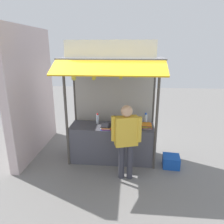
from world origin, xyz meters
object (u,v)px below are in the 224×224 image
object	(u,v)px
banana_bunch_inner_left	(94,76)
vendor_person	(126,136)
banana_bunch_inner_right	(74,76)
plastic_crate	(171,161)
magazine_stack_front_left	(106,127)
banana_bunch_leftmost	(121,75)
magazine_stack_center	(147,126)
water_bottle_left	(98,119)
banana_bunch_rightmost	(136,74)
water_bottle_rear_center	(123,119)
magazine_stack_far_left	(136,129)
water_bottle_back_left	(146,119)

from	to	relation	value
banana_bunch_inner_left	vendor_person	size ratio (longest dim) A/B	0.19
banana_bunch_inner_right	plastic_crate	xyz separation A→B (m)	(2.17, 0.21, -1.99)
magazine_stack_front_left	banana_bunch_leftmost	world-z (taller)	banana_bunch_leftmost
magazine_stack_center	banana_bunch_inner_left	distance (m)	1.72
water_bottle_left	magazine_stack_center	size ratio (longest dim) A/B	0.92
plastic_crate	water_bottle_left	bearing A→B (deg)	168.79
vendor_person	plastic_crate	bearing A→B (deg)	-170.32
water_bottle_left	banana_bunch_leftmost	distance (m)	1.41
water_bottle_left	banana_bunch_rightmost	world-z (taller)	banana_bunch_rightmost
water_bottle_rear_center	banana_bunch_inner_right	world-z (taller)	banana_bunch_inner_right
vendor_person	banana_bunch_leftmost	bearing A→B (deg)	-84.96
magazine_stack_far_left	plastic_crate	distance (m)	1.15
magazine_stack_front_left	water_bottle_back_left	bearing A→B (deg)	22.84
banana_bunch_rightmost	banana_bunch_inner_right	size ratio (longest dim) A/B	0.77
banana_bunch_inner_right	vendor_person	size ratio (longest dim) A/B	0.20
water_bottle_back_left	magazine_stack_center	xyz separation A→B (m)	(0.02, -0.21, -0.09)
water_bottle_back_left	water_bottle_rear_center	xyz separation A→B (m)	(-0.54, 0.04, -0.03)
magazine_stack_center	banana_bunch_rightmost	size ratio (longest dim) A/B	1.16
banana_bunch_inner_left	magazine_stack_center	bearing A→B (deg)	19.74
vendor_person	water_bottle_left	bearing A→B (deg)	-68.72
water_bottle_left	banana_bunch_leftmost	size ratio (longest dim) A/B	0.95
vendor_person	magazine_stack_front_left	bearing A→B (deg)	-68.22
water_bottle_left	water_bottle_back_left	world-z (taller)	water_bottle_back_left
water_bottle_back_left	vendor_person	distance (m)	1.06
vendor_person	plastic_crate	size ratio (longest dim) A/B	4.26
banana_bunch_inner_left	banana_bunch_leftmost	world-z (taller)	same
water_bottle_left	water_bottle_rear_center	world-z (taller)	water_bottle_left
magazine_stack_center	vendor_person	size ratio (longest dim) A/B	0.17
water_bottle_rear_center	banana_bunch_inner_left	size ratio (longest dim) A/B	0.76
banana_bunch_rightmost	magazine_stack_center	bearing A→B (deg)	54.35
water_bottle_left	vendor_person	world-z (taller)	vendor_person
magazine_stack_front_left	magazine_stack_far_left	size ratio (longest dim) A/B	1.14
magazine_stack_far_left	banana_bunch_rightmost	world-z (taller)	banana_bunch_rightmost
water_bottle_left	banana_bunch_inner_right	world-z (taller)	banana_bunch_inner_right
water_bottle_left	banana_bunch_rightmost	bearing A→B (deg)	-32.51
banana_bunch_rightmost	banana_bunch_leftmost	world-z (taller)	same
magazine_stack_front_left	banana_bunch_inner_left	size ratio (longest dim) A/B	1.07
water_bottle_left	vendor_person	size ratio (longest dim) A/B	0.16
banana_bunch_rightmost	magazine_stack_far_left	bearing A→B (deg)	76.84
water_bottle_rear_center	banana_bunch_leftmost	distance (m)	1.34
water_bottle_left	magazine_stack_far_left	xyz separation A→B (m)	(0.94, -0.34, -0.10)
water_bottle_left	magazine_stack_front_left	xyz separation A→B (m)	(0.26, -0.33, -0.08)
magazine_stack_front_left	vendor_person	xyz separation A→B (m)	(0.47, -0.57, 0.04)
magazine_stack_center	plastic_crate	size ratio (longest dim) A/B	0.75
banana_bunch_leftmost	banana_bunch_inner_right	distance (m)	0.97
magazine_stack_far_left	banana_bunch_inner_left	world-z (taller)	banana_bunch_inner_left
water_bottle_back_left	banana_bunch_inner_left	size ratio (longest dim) A/B	0.94
water_bottle_rear_center	banana_bunch_inner_right	bearing A→B (deg)	-146.75
vendor_person	plastic_crate	world-z (taller)	vendor_person
magazine_stack_center	magazine_stack_front_left	bearing A→B (deg)	-169.23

